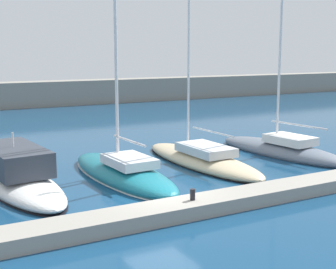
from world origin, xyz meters
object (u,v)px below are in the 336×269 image
motorboat_white_second (15,175)px  dock_bollard (193,194)px  sailboat_slate_fifth (281,148)px  sailboat_sand_fourth (201,158)px  sailboat_teal_third (122,171)px

motorboat_white_second → dock_bollard: motorboat_white_second is taller
sailboat_slate_fifth → dock_bollard: size_ratio=39.63×
sailboat_sand_fourth → dock_bollard: 8.42m
dock_bollard → sailboat_sand_fourth: bearing=54.7°
sailboat_sand_fourth → dock_bollard: size_ratio=45.75×
sailboat_teal_third → sailboat_slate_fifth: size_ratio=1.02×
sailboat_sand_fourth → sailboat_slate_fifth: (5.61, -0.25, 0.02)m
motorboat_white_second → sailboat_sand_fourth: size_ratio=0.53×
sailboat_sand_fourth → motorboat_white_second: bearing=85.4°
motorboat_white_second → sailboat_sand_fourth: 9.98m
sailboat_slate_fifth → dock_bollard: 12.39m
sailboat_slate_fifth → dock_bollard: sailboat_slate_fifth is taller
sailboat_sand_fourth → dock_bollard: sailboat_sand_fourth is taller
motorboat_white_second → dock_bollard: 8.99m
motorboat_white_second → sailboat_teal_third: sailboat_teal_third is taller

